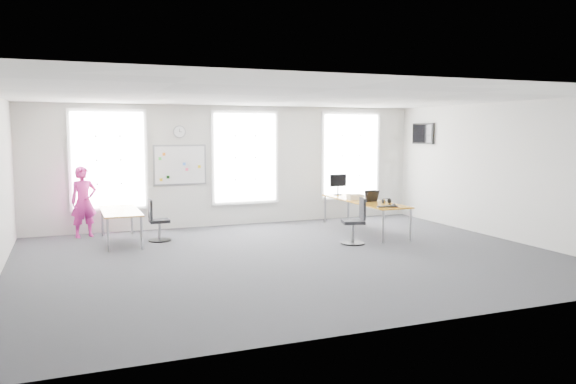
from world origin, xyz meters
name	(u,v)px	position (x,y,z in m)	size (l,w,h in m)	color
floor	(293,257)	(0.00, 0.00, 0.00)	(10.00, 10.00, 0.00)	#2D2D32
ceiling	(293,96)	(0.00, 0.00, 3.00)	(10.00, 10.00, 0.00)	white
wall_back	(233,166)	(0.00, 4.00, 1.50)	(10.00, 10.00, 0.00)	silver
wall_front	(418,203)	(0.00, -4.00, 1.50)	(10.00, 10.00, 0.00)	silver
wall_right	(505,171)	(5.00, 0.00, 1.50)	(10.00, 10.00, 0.00)	silver
window_left	(109,160)	(-3.00, 3.97, 1.70)	(1.60, 0.06, 2.20)	white
window_mid	(245,158)	(0.30, 3.97, 1.70)	(1.60, 0.06, 2.20)	white
window_right	(351,156)	(3.30, 3.97, 1.70)	(1.60, 0.06, 2.20)	white
desk_right	(364,202)	(2.63, 2.00, 0.68)	(0.80, 3.00, 0.73)	#AF731C
desk_left	(120,213)	(-2.89, 2.65, 0.64)	(0.76, 1.91, 0.70)	#AF731C
chair_right	(356,224)	(1.70, 0.69, 0.43)	(0.54, 0.54, 0.97)	black
chair_left	(157,223)	(-2.15, 2.52, 0.40)	(0.48, 0.48, 0.91)	black
person	(84,202)	(-3.59, 3.60, 0.79)	(0.58, 0.38, 1.59)	#CF268C
whiteboard	(180,165)	(-1.35, 3.97, 1.55)	(1.20, 0.03, 0.90)	white
wall_clock	(179,132)	(-1.35, 3.97, 2.35)	(0.30, 0.30, 0.04)	gray
tv	(423,134)	(4.95, 3.00, 2.30)	(0.06, 0.90, 0.55)	black
keyboard	(387,207)	(2.51, 0.76, 0.74)	(0.44, 0.16, 0.02)	black
mouse	(394,205)	(2.79, 0.94, 0.75)	(0.07, 0.12, 0.04)	black
lens_cap	(390,204)	(2.79, 1.12, 0.73)	(0.06, 0.06, 0.01)	black
headphones	(386,201)	(2.83, 1.33, 0.78)	(0.20, 0.11, 0.12)	black
laptop_sleeve	(372,196)	(2.65, 1.68, 0.86)	(0.34, 0.23, 0.27)	black
paper_stack	(355,197)	(2.53, 2.24, 0.79)	(0.36, 0.27, 0.12)	beige
monitor	(338,182)	(2.59, 3.28, 1.05)	(0.48, 0.20, 0.53)	black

